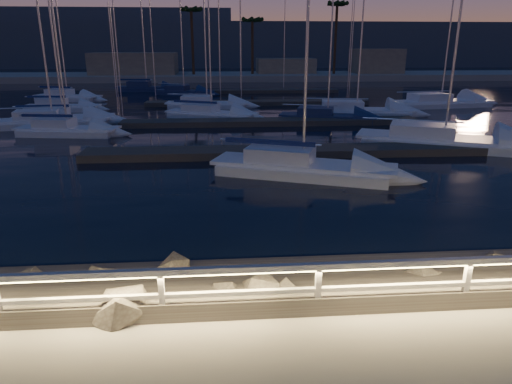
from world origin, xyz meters
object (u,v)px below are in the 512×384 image
sailboat_l (438,102)px  sailboat_j (61,117)px  sailboat_d (439,139)px  sailboat_n (183,91)px  sailboat_i (66,96)px  sailboat_b (298,165)px  sailboat_h (353,110)px  sailboat_c (325,116)px  sailboat_e (60,106)px  sailboat_m (145,88)px  guard_rail (416,273)px  sailboat_a (65,129)px  sailboat_k (205,103)px  sailboat_f (50,120)px  sailboat_g (209,113)px

sailboat_l → sailboat_j: bearing=-176.3°
sailboat_d → sailboat_n: size_ratio=1.36×
sailboat_n → sailboat_i: bearing=-133.8°
sailboat_b → sailboat_d: sailboat_d is taller
sailboat_h → sailboat_j: 23.32m
sailboat_l → sailboat_i: bearing=159.2°
sailboat_b → sailboat_c: bearing=94.2°
sailboat_l → sailboat_e: bearing=172.0°
sailboat_j → sailboat_m: sailboat_m is taller
sailboat_e → guard_rail: bearing=-58.0°
sailboat_d → sailboat_l: sailboat_l is taller
sailboat_c → sailboat_m: 31.37m
guard_rail → sailboat_d: (8.89, 17.39, -0.91)m
sailboat_a → sailboat_n: size_ratio=0.93×
sailboat_h → sailboat_k: 13.99m
sailboat_d → sailboat_i: sailboat_d is taller
sailboat_c → sailboat_d: (4.50, -9.79, 0.06)m
sailboat_f → sailboat_j: size_ratio=1.09×
sailboat_n → sailboat_f: bearing=-86.9°
sailboat_c → sailboat_k: size_ratio=0.95×
sailboat_b → sailboat_n: (-7.83, 36.33, -0.04)m
sailboat_l → sailboat_m: sailboat_l is taller
guard_rail → sailboat_j: sailboat_j is taller
sailboat_m → sailboat_j: bearing=-89.8°
sailboat_d → sailboat_i: bearing=163.0°
sailboat_g → sailboat_i: 20.61m
sailboat_j → sailboat_l: size_ratio=0.75×
sailboat_e → sailboat_f: (1.99, -8.42, 0.03)m
sailboat_a → sailboat_n: sailboat_n is taller
sailboat_h → sailboat_m: (-20.66, 23.17, 0.02)m
sailboat_b → sailboat_i: bearing=143.8°
sailboat_b → sailboat_n: size_ratio=1.15×
sailboat_g → sailboat_l: bearing=38.6°
sailboat_d → sailboat_i: (-28.98, 25.87, -0.02)m
sailboat_i → sailboat_m: bearing=73.3°
sailboat_n → sailboat_d: bearing=-38.3°
sailboat_f → sailboat_n: bearing=58.5°
sailboat_j → sailboat_n: size_ratio=1.03×
sailboat_g → sailboat_i: bearing=163.5°
sailboat_d → sailboat_h: 12.66m
sailboat_h → sailboat_n: (-15.55, 18.44, -0.03)m
sailboat_g → sailboat_h: size_ratio=0.81×
sailboat_i → sailboat_e: bearing=-58.2°
sailboat_d → sailboat_k: sailboat_d is taller
guard_rail → sailboat_h: 30.90m
sailboat_f → sailboat_m: size_ratio=1.03×
sailboat_h → sailboat_g: bearing=-168.3°
guard_rail → sailboat_m: (-13.20, 53.15, -0.91)m
sailboat_g → sailboat_k: sailboat_k is taller
sailboat_g → sailboat_l: (21.84, 5.38, 0.06)m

